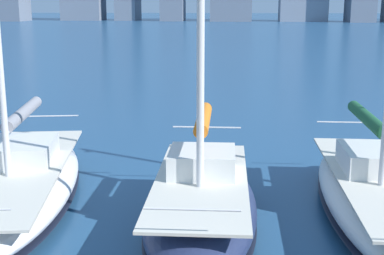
% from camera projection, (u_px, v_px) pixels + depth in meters
% --- Properties ---
extents(sailboat_forest, '(2.31, 8.30, 10.76)m').
position_uv_depth(sailboat_forest, '(372.00, 194.00, 12.72)').
color(sailboat_forest, white).
rests_on(sailboat_forest, ground).
extents(sailboat_orange, '(2.67, 6.72, 13.21)m').
position_uv_depth(sailboat_orange, '(201.00, 200.00, 12.02)').
color(sailboat_orange, navy).
rests_on(sailboat_orange, ground).
extents(sailboat_grey, '(4.42, 9.46, 12.44)m').
position_uv_depth(sailboat_grey, '(17.00, 182.00, 13.77)').
color(sailboat_grey, white).
rests_on(sailboat_grey, ground).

